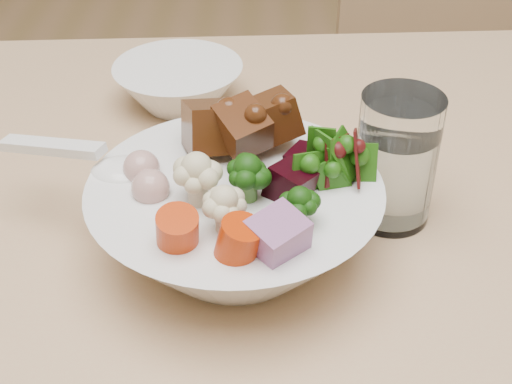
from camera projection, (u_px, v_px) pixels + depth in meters
chair_far at (437, 126)px, 1.30m from camera, size 0.38×0.38×0.78m
food_bowl at (238, 214)px, 0.56m from camera, size 0.23×0.23×0.12m
soup_spoon at (104, 165)px, 0.57m from camera, size 0.14×0.08×0.03m
water_glass at (395, 164)px, 0.59m from camera, size 0.07×0.07×0.12m
side_bowl at (179, 85)px, 0.77m from camera, size 0.14×0.14×0.05m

